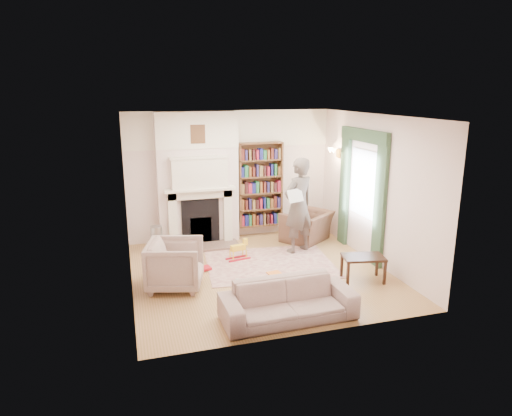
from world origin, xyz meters
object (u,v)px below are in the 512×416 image
object	(u,v)px
man_reading	(298,206)
rocking_horse	(238,250)
bookcase	(260,185)
sofa	(288,301)
armchair_left	(175,265)
paraffin_heater	(157,239)
armchair_reading	(307,226)
coffee_table	(363,268)

from	to	relation	value
man_reading	rocking_horse	distance (m)	1.50
bookcase	sofa	size ratio (longest dim) A/B	0.96
armchair_left	sofa	distance (m)	2.11
man_reading	paraffin_heater	bearing A→B (deg)	-37.63
man_reading	armchair_reading	bearing A→B (deg)	-148.87
bookcase	sofa	xyz separation A→B (m)	(-0.76, -3.89, -0.89)
coffee_table	armchair_reading	bearing A→B (deg)	103.43
paraffin_heater	rocking_horse	world-z (taller)	paraffin_heater
sofa	man_reading	xyz separation A→B (m)	(1.18, 2.62, 0.69)
bookcase	paraffin_heater	world-z (taller)	bookcase
bookcase	man_reading	bearing A→B (deg)	-71.86
armchair_reading	paraffin_heater	distance (m)	3.22
bookcase	sofa	distance (m)	4.06
armchair_left	coffee_table	bearing A→B (deg)	-86.02
rocking_horse	coffee_table	bearing A→B (deg)	-52.68
man_reading	paraffin_heater	distance (m)	2.96
armchair_reading	paraffin_heater	world-z (taller)	armchair_reading
bookcase	rocking_horse	distance (m)	1.91
armchair_left	sofa	bearing A→B (deg)	-122.08
man_reading	sofa	bearing A→B (deg)	43.77
rocking_horse	paraffin_heater	bearing A→B (deg)	137.11
bookcase	paraffin_heater	size ratio (longest dim) A/B	3.36
sofa	man_reading	distance (m)	2.96
coffee_table	paraffin_heater	size ratio (longest dim) A/B	1.27
paraffin_heater	armchair_reading	bearing A→B (deg)	-3.10
armchair_left	rocking_horse	distance (m)	1.64
sofa	armchair_left	bearing A→B (deg)	131.30
bookcase	man_reading	world-z (taller)	bookcase
armchair_reading	armchair_left	size ratio (longest dim) A/B	1.12
armchair_left	sofa	world-z (taller)	armchair_left
armchair_reading	coffee_table	distance (m)	2.31
armchair_left	paraffin_heater	size ratio (longest dim) A/B	1.63
coffee_table	bookcase	bearing A→B (deg)	119.02
man_reading	paraffin_heater	xyz separation A→B (m)	(-2.77, 0.77, -0.70)
bookcase	armchair_reading	distance (m)	1.39
armchair_left	armchair_reading	bearing A→B (deg)	-45.92
armchair_reading	coffee_table	bearing A→B (deg)	55.67
armchair_reading	sofa	xyz separation A→B (m)	(-1.63, -3.22, -0.04)
bookcase	rocking_horse	bearing A→B (deg)	-122.13
armchair_left	man_reading	distance (m)	2.87
bookcase	paraffin_heater	bearing A→B (deg)	-168.11
armchair_left	coffee_table	world-z (taller)	armchair_left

